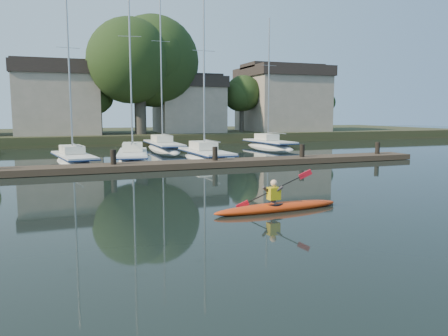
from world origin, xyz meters
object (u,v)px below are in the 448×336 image
object	(u,v)px
sailboat_7	(269,149)
sailboat_6	(163,151)
sailboat_1	(74,165)
sailboat_2	(133,163)
sailboat_3	(206,162)
kayak	(277,205)
dock	(166,165)

from	to	relation	value
sailboat_7	sailboat_6	bearing A→B (deg)	168.15
sailboat_1	sailboat_6	world-z (taller)	sailboat_6
sailboat_2	sailboat_3	xyz separation A→B (m)	(4.92, -1.01, -0.01)
kayak	sailboat_3	bearing A→B (deg)	76.76
sailboat_6	sailboat_7	bearing A→B (deg)	-7.00
sailboat_1	sailboat_2	xyz separation A→B (m)	(3.85, 0.23, -0.01)
sailboat_1	sailboat_2	distance (m)	3.86
sailboat_2	sailboat_7	world-z (taller)	sailboat_2
dock	sailboat_7	xyz separation A→B (m)	(12.66, 12.40, -0.40)
sailboat_3	sailboat_6	world-z (taller)	sailboat_6
kayak	sailboat_3	world-z (taller)	sailboat_3
sailboat_2	sailboat_3	bearing A→B (deg)	-2.25
sailboat_3	sailboat_7	size ratio (longest dim) A/B	0.98
dock	sailboat_6	size ratio (longest dim) A/B	2.10
kayak	sailboat_7	xyz separation A→B (m)	(11.61, 24.45, -0.38)
sailboat_6	sailboat_7	distance (m)	9.98
kayak	dock	distance (m)	12.10
dock	sailboat_3	size ratio (longest dim) A/B	2.62
dock	sailboat_3	world-z (taller)	sailboat_3
sailboat_2	sailboat_6	world-z (taller)	sailboat_6
kayak	sailboat_1	distance (m)	18.18
kayak	sailboat_3	size ratio (longest dim) A/B	0.36
sailboat_2	sailboat_6	xyz separation A→B (m)	(3.91, 8.24, -0.01)
sailboat_1	sailboat_2	world-z (taller)	sailboat_2
dock	sailboat_1	world-z (taller)	sailboat_1
sailboat_7	dock	bearing A→B (deg)	-140.79
dock	sailboat_2	world-z (taller)	sailboat_2
kayak	sailboat_6	xyz separation A→B (m)	(1.70, 25.61, -0.37)
sailboat_1	sailboat_7	xyz separation A→B (m)	(17.67, 7.31, -0.02)
dock	sailboat_7	size ratio (longest dim) A/B	2.57
sailboat_3	sailboat_7	world-z (taller)	sailboat_7
kayak	dock	xyz separation A→B (m)	(-1.05, 12.05, 0.02)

